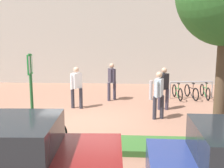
{
  "coord_description": "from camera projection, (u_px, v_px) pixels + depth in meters",
  "views": [
    {
      "loc": [
        1.48,
        -9.15,
        3.01
      ],
      "look_at": [
        0.88,
        1.18,
        1.14
      ],
      "focal_mm": 44.2,
      "sensor_mm": 36.0,
      "label": 1
    }
  ],
  "objects": [
    {
      "name": "building_facade",
      "position": [
        104.0,
        1.0,
        16.82
      ],
      "size": [
        28.0,
        1.2,
        10.0
      ],
      "primitive_type": "cube",
      "color": "#B2ADA3",
      "rests_on": "ground"
    },
    {
      "name": "person_shirt_blue",
      "position": [
        76.0,
        85.0,
        11.22
      ],
      "size": [
        0.49,
        0.5,
        1.72
      ],
      "color": "#2D2D38",
      "rests_on": "ground"
    },
    {
      "name": "planter_strip",
      "position": [
        81.0,
        144.0,
        7.44
      ],
      "size": [
        7.0,
        1.1,
        0.16
      ],
      "primitive_type": "cube",
      "color": "#336028",
      "rests_on": "ground"
    },
    {
      "name": "person_shirt_white",
      "position": [
        159.0,
        92.0,
        9.79
      ],
      "size": [
        0.41,
        0.58,
        1.72
      ],
      "color": "#2D2D38",
      "rests_on": "ground"
    },
    {
      "name": "parking_sign_post",
      "position": [
        31.0,
        87.0,
        7.24
      ],
      "size": [
        0.08,
        0.36,
        2.52
      ],
      "color": "#2D7238",
      "rests_on": "ground"
    },
    {
      "name": "person_suited_navy",
      "position": [
        164.0,
        86.0,
        11.01
      ],
      "size": [
        0.44,
        0.49,
        1.72
      ],
      "color": "#383342",
      "rests_on": "ground"
    },
    {
      "name": "ground_plane",
      "position": [
        85.0,
        122.0,
        9.61
      ],
      "size": [
        60.0,
        60.0,
        0.0
      ],
      "primitive_type": "plane",
      "color": "#936651"
    },
    {
      "name": "bike_rack_cluster",
      "position": [
        191.0,
        91.0,
        13.07
      ],
      "size": [
        2.09,
        1.77,
        0.83
      ],
      "color": "#99999E",
      "rests_on": "ground"
    },
    {
      "name": "bike_at_sign",
      "position": [
        37.0,
        133.0,
        7.55
      ],
      "size": [
        1.66,
        0.47,
        0.86
      ],
      "color": "black",
      "rests_on": "ground"
    },
    {
      "name": "bollard_steel",
      "position": [
        151.0,
        90.0,
        12.81
      ],
      "size": [
        0.16,
        0.16,
        0.9
      ],
      "primitive_type": "cylinder",
      "color": "#ADADB2",
      "rests_on": "ground"
    },
    {
      "name": "person_suited_dark",
      "position": [
        112.0,
        79.0,
        12.64
      ],
      "size": [
        0.38,
        0.57,
        1.72
      ],
      "color": "#383342",
      "rests_on": "ground"
    }
  ]
}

